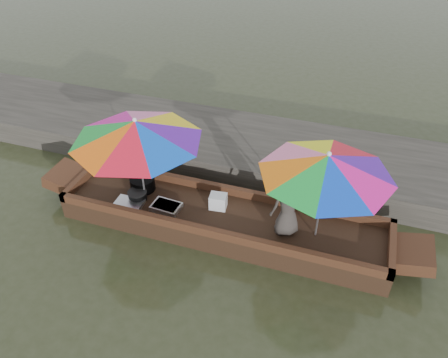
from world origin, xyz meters
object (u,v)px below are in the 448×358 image
(cooking_pot, at_px, (143,184))
(umbrella_bow, at_px, (140,160))
(boat_hull, at_px, (222,221))
(tray_crayfish, at_px, (166,207))
(supply_bag, at_px, (218,201))
(vendor, at_px, (288,205))
(umbrella_stern, at_px, (322,196))
(charcoal_grill, at_px, (138,196))
(tray_scallop, at_px, (129,204))

(cooking_pot, xyz_separation_m, umbrella_bow, (0.13, -0.19, 0.66))
(boat_hull, bearing_deg, cooking_pot, 173.08)
(tray_crayfish, height_order, supply_bag, supply_bag)
(vendor, bearing_deg, boat_hull, -40.63)
(supply_bag, xyz_separation_m, umbrella_stern, (1.67, -0.13, 0.65))
(charcoal_grill, distance_m, umbrella_stern, 3.14)
(umbrella_bow, bearing_deg, tray_crayfish, -20.74)
(boat_hull, distance_m, tray_crayfish, 0.97)
(tray_crayfish, bearing_deg, vendor, 3.10)
(tray_crayfish, relative_size, tray_scallop, 1.00)
(boat_hull, height_order, supply_bag, supply_bag)
(boat_hull, relative_size, cooking_pot, 12.55)
(cooking_pot, xyz_separation_m, tray_crayfish, (0.63, -0.38, -0.07))
(vendor, bearing_deg, tray_crayfish, -33.40)
(tray_scallop, relative_size, vendor, 0.45)
(boat_hull, xyz_separation_m, tray_scallop, (-1.58, -0.30, 0.21))
(cooking_pot, height_order, tray_scallop, cooking_pot)
(tray_scallop, height_order, supply_bag, supply_bag)
(vendor, relative_size, umbrella_bow, 0.50)
(tray_scallop, bearing_deg, umbrella_stern, 5.42)
(tray_scallop, relative_size, charcoal_grill, 1.53)
(boat_hull, height_order, umbrella_stern, umbrella_stern)
(charcoal_grill, height_order, umbrella_bow, umbrella_bow)
(tray_scallop, height_order, umbrella_bow, umbrella_bow)
(umbrella_stern, bearing_deg, umbrella_bow, 180.00)
(charcoal_grill, relative_size, umbrella_bow, 0.15)
(umbrella_bow, bearing_deg, boat_hull, 0.00)
(tray_scallop, distance_m, umbrella_stern, 3.23)
(boat_hull, bearing_deg, umbrella_bow, 180.00)
(tray_scallop, relative_size, umbrella_bow, 0.22)
(cooking_pot, xyz_separation_m, tray_scallop, (-0.02, -0.49, -0.08))
(umbrella_bow, height_order, umbrella_stern, same)
(vendor, bearing_deg, cooking_pot, -42.28)
(cooking_pot, height_order, umbrella_bow, umbrella_bow)
(supply_bag, xyz_separation_m, vendor, (1.19, -0.21, 0.41))
(supply_bag, distance_m, umbrella_stern, 1.79)
(boat_hull, xyz_separation_m, supply_bag, (-0.11, 0.13, 0.30))
(tray_scallop, distance_m, charcoal_grill, 0.21)
(tray_crayfish, relative_size, supply_bag, 1.71)
(charcoal_grill, relative_size, supply_bag, 1.12)
(umbrella_stern, bearing_deg, boat_hull, 180.00)
(cooking_pot, bearing_deg, vendor, -5.78)
(tray_crayfish, relative_size, umbrella_stern, 0.24)
(vendor, distance_m, umbrella_stern, 0.53)
(cooking_pot, bearing_deg, boat_hull, -6.92)
(supply_bag, bearing_deg, vendor, -9.97)
(boat_hull, xyz_separation_m, vendor, (1.08, -0.08, 0.71))
(tray_crayfish, xyz_separation_m, umbrella_bow, (-0.49, 0.19, 0.73))
(umbrella_stern, bearing_deg, supply_bag, 175.47)
(tray_crayfish, height_order, umbrella_bow, umbrella_bow)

